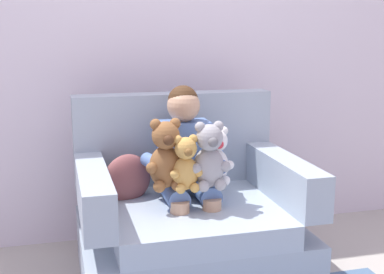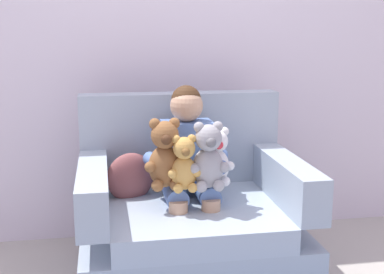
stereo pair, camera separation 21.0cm
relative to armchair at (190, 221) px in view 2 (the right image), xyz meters
name	(u,v)px [view 2 (the right image)]	position (x,y,z in m)	size (l,w,h in m)	color
back_wall	(171,25)	(0.00, 0.67, 1.00)	(6.00, 0.10, 2.60)	silver
armchair	(190,221)	(0.00, 0.00, 0.00)	(1.11, 0.89, 0.93)	#9EADBC
seated_child	(188,159)	(0.00, 0.03, 0.33)	(0.45, 0.39, 0.82)	#597AB7
plush_brown	(165,156)	(-0.14, -0.12, 0.39)	(0.20, 0.17, 0.34)	brown
plush_grey	(208,158)	(0.06, -0.16, 0.38)	(0.20, 0.16, 0.33)	#9E9EA3
plush_honey	(184,165)	(-0.06, -0.17, 0.35)	(0.16, 0.13, 0.27)	gold
plush_white	(216,158)	(0.12, -0.10, 0.36)	(0.17, 0.14, 0.29)	white
throw_pillow	(131,177)	(-0.29, 0.12, 0.22)	(0.26, 0.12, 0.26)	#8C4C4C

